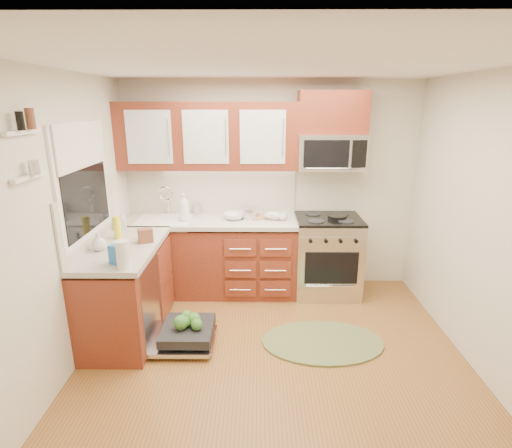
{
  "coord_description": "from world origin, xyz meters",
  "views": [
    {
      "loc": [
        -0.14,
        -3.06,
        2.24
      ],
      "look_at": [
        -0.17,
        0.85,
        1.05
      ],
      "focal_mm": 28.0,
      "sensor_mm": 36.0,
      "label": 1
    }
  ],
  "objects_px": {
    "range": "(327,256)",
    "skillet": "(337,217)",
    "microwave": "(331,152)",
    "bowl_b": "(234,216)",
    "rug": "(322,342)",
    "cutting_board": "(262,217)",
    "bowl_a": "(274,216)",
    "dishwasher": "(184,334)",
    "cup": "(282,216)",
    "stock_pot": "(250,213)",
    "sink": "(165,230)",
    "upper_cabinets": "(208,136)",
    "paper_towel_roll": "(123,255)"
  },
  "relations": [
    {
      "from": "skillet",
      "to": "stock_pot",
      "type": "height_order",
      "value": "stock_pot"
    },
    {
      "from": "rug",
      "to": "cup",
      "type": "xyz_separation_m",
      "value": [
        -0.35,
        1.09,
        0.96
      ]
    },
    {
      "from": "cutting_board",
      "to": "cup",
      "type": "bearing_deg",
      "value": -24.11
    },
    {
      "from": "upper_cabinets",
      "to": "bowl_a",
      "type": "distance_m",
      "value": 1.2
    },
    {
      "from": "dishwasher",
      "to": "stock_pot",
      "type": "bearing_deg",
      "value": 62.79
    },
    {
      "from": "cutting_board",
      "to": "bowl_b",
      "type": "height_order",
      "value": "bowl_b"
    },
    {
      "from": "microwave",
      "to": "cutting_board",
      "type": "relative_size",
      "value": 2.57
    },
    {
      "from": "bowl_b",
      "to": "cup",
      "type": "height_order",
      "value": "cup"
    },
    {
      "from": "upper_cabinets",
      "to": "microwave",
      "type": "bearing_deg",
      "value": -1.02
    },
    {
      "from": "rug",
      "to": "sink",
      "type": "bearing_deg",
      "value": 147.62
    },
    {
      "from": "upper_cabinets",
      "to": "sink",
      "type": "xyz_separation_m",
      "value": [
        -0.52,
        -0.16,
        -1.07
      ]
    },
    {
      "from": "bowl_a",
      "to": "sink",
      "type": "bearing_deg",
      "value": -177.66
    },
    {
      "from": "range",
      "to": "microwave",
      "type": "height_order",
      "value": "microwave"
    },
    {
      "from": "microwave",
      "to": "dishwasher",
      "type": "relative_size",
      "value": 1.09
    },
    {
      "from": "stock_pot",
      "to": "cup",
      "type": "bearing_deg",
      "value": -10.77
    },
    {
      "from": "stock_pot",
      "to": "cup",
      "type": "height_order",
      "value": "stock_pot"
    },
    {
      "from": "rug",
      "to": "skillet",
      "type": "distance_m",
      "value": 1.47
    },
    {
      "from": "stock_pot",
      "to": "cup",
      "type": "relative_size",
      "value": 1.86
    },
    {
      "from": "bowl_a",
      "to": "upper_cabinets",
      "type": "bearing_deg",
      "value": 172.41
    },
    {
      "from": "microwave",
      "to": "dishwasher",
      "type": "height_order",
      "value": "microwave"
    },
    {
      "from": "microwave",
      "to": "bowl_b",
      "type": "distance_m",
      "value": 1.34
    },
    {
      "from": "stock_pot",
      "to": "cutting_board",
      "type": "height_order",
      "value": "stock_pot"
    },
    {
      "from": "rug",
      "to": "skillet",
      "type": "relative_size",
      "value": 5.44
    },
    {
      "from": "sink",
      "to": "bowl_a",
      "type": "xyz_separation_m",
      "value": [
        1.29,
        0.05,
        0.15
      ]
    },
    {
      "from": "upper_cabinets",
      "to": "cutting_board",
      "type": "xyz_separation_m",
      "value": [
        0.62,
        -0.05,
        -0.94
      ]
    },
    {
      "from": "bowl_a",
      "to": "range",
      "type": "bearing_deg",
      "value": -3.84
    },
    {
      "from": "skillet",
      "to": "paper_towel_roll",
      "type": "relative_size",
      "value": 0.9
    },
    {
      "from": "skillet",
      "to": "stock_pot",
      "type": "distance_m",
      "value": 1.02
    },
    {
      "from": "range",
      "to": "skillet",
      "type": "xyz_separation_m",
      "value": [
        0.09,
        -0.04,
        0.5
      ]
    },
    {
      "from": "cutting_board",
      "to": "paper_towel_roll",
      "type": "height_order",
      "value": "paper_towel_roll"
    },
    {
      "from": "sink",
      "to": "bowl_b",
      "type": "xyz_separation_m",
      "value": [
        0.82,
        0.03,
        0.16
      ]
    },
    {
      "from": "cup",
      "to": "range",
      "type": "bearing_deg",
      "value": 1.64
    },
    {
      "from": "microwave",
      "to": "sink",
      "type": "bearing_deg",
      "value": -176.15
    },
    {
      "from": "bowl_a",
      "to": "bowl_b",
      "type": "xyz_separation_m",
      "value": [
        -0.48,
        -0.03,
        0.01
      ]
    },
    {
      "from": "sink",
      "to": "dishwasher",
      "type": "distance_m",
      "value": 1.38
    },
    {
      "from": "skillet",
      "to": "paper_towel_roll",
      "type": "distance_m",
      "value": 2.46
    },
    {
      "from": "stock_pot",
      "to": "paper_towel_roll",
      "type": "distance_m",
      "value": 1.81
    },
    {
      "from": "upper_cabinets",
      "to": "stock_pot",
      "type": "height_order",
      "value": "upper_cabinets"
    },
    {
      "from": "sink",
      "to": "microwave",
      "type": "bearing_deg",
      "value": 3.85
    },
    {
      "from": "microwave",
      "to": "cutting_board",
      "type": "bearing_deg",
      "value": -177.87
    },
    {
      "from": "microwave",
      "to": "cup",
      "type": "bearing_deg",
      "value": -166.02
    },
    {
      "from": "microwave",
      "to": "skillet",
      "type": "height_order",
      "value": "microwave"
    },
    {
      "from": "stock_pot",
      "to": "cutting_board",
      "type": "xyz_separation_m",
      "value": [
        0.15,
        0.03,
        -0.05
      ]
    },
    {
      "from": "stock_pot",
      "to": "bowl_a",
      "type": "relative_size",
      "value": 0.94
    },
    {
      "from": "bowl_b",
      "to": "dishwasher",
      "type": "bearing_deg",
      "value": -110.39
    },
    {
      "from": "rug",
      "to": "bowl_a",
      "type": "xyz_separation_m",
      "value": [
        -0.44,
        1.15,
        0.94
      ]
    },
    {
      "from": "range",
      "to": "stock_pot",
      "type": "relative_size",
      "value": 4.44
    },
    {
      "from": "rug",
      "to": "bowl_b",
      "type": "bearing_deg",
      "value": 129.2
    },
    {
      "from": "cutting_board",
      "to": "bowl_a",
      "type": "xyz_separation_m",
      "value": [
        0.15,
        -0.05,
        0.02
      ]
    },
    {
      "from": "rug",
      "to": "skillet",
      "type": "bearing_deg",
      "value": 75.05
    }
  ]
}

